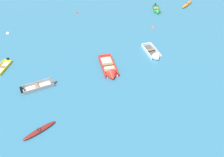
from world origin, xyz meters
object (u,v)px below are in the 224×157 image
(mooring_buoy_far_field, at_px, (77,13))
(kayak_orange_near_right, at_px, (187,4))
(rowboat_grey_far_right, at_px, (46,84))
(rowboat_white_center, at_px, (154,55))
(kayak_maroon_back_row_center, at_px, (39,130))
(mooring_buoy_between_boats_right, at_px, (8,34))
(rowboat_green_midfield_left, at_px, (157,11))
(rowboat_red_outer_right, at_px, (111,72))
(mooring_buoy_near_foreground, at_px, (153,28))

(mooring_buoy_far_field, bearing_deg, kayak_orange_near_right, 3.52)
(rowboat_grey_far_right, xyz_separation_m, rowboat_white_center, (11.58, 3.78, -0.01))
(rowboat_white_center, xyz_separation_m, kayak_orange_near_right, (8.43, 13.44, -0.01))
(kayak_maroon_back_row_center, bearing_deg, mooring_buoy_between_boats_right, 110.17)
(kayak_orange_near_right, bearing_deg, rowboat_green_midfield_left, -159.17)
(kayak_maroon_back_row_center, distance_m, mooring_buoy_between_boats_right, 17.44)
(rowboat_red_outer_right, distance_m, mooring_buoy_far_field, 15.41)
(rowboat_white_center, relative_size, kayak_orange_near_right, 1.21)
(mooring_buoy_far_field, bearing_deg, mooring_buoy_near_foreground, -29.52)
(rowboat_grey_far_right, height_order, rowboat_white_center, rowboat_white_center)
(kayak_maroon_back_row_center, bearing_deg, rowboat_white_center, 39.15)
(rowboat_red_outer_right, relative_size, mooring_buoy_near_foreground, 11.73)
(rowboat_green_midfield_left, relative_size, mooring_buoy_far_field, 8.41)
(mooring_buoy_far_field, bearing_deg, rowboat_grey_far_right, -99.94)
(mooring_buoy_far_field, bearing_deg, rowboat_green_midfield_left, -4.60)
(rowboat_white_center, bearing_deg, rowboat_green_midfield_left, 74.64)
(kayak_orange_near_right, height_order, mooring_buoy_near_foreground, kayak_orange_near_right)
(rowboat_red_outer_right, xyz_separation_m, mooring_buoy_far_field, (-3.56, 14.99, -0.18))
(mooring_buoy_between_boats_right, relative_size, mooring_buoy_near_foreground, 1.20)
(rowboat_green_midfield_left, xyz_separation_m, mooring_buoy_between_boats_right, (-20.64, -4.41, -0.15))
(rowboat_green_midfield_left, distance_m, mooring_buoy_far_field, 11.92)
(rowboat_green_midfield_left, bearing_deg, rowboat_red_outer_right, -120.66)
(kayak_maroon_back_row_center, xyz_separation_m, rowboat_red_outer_right, (6.30, 6.74, 0.05))
(rowboat_green_midfield_left, distance_m, mooring_buoy_between_boats_right, 21.11)
(rowboat_red_outer_right, bearing_deg, rowboat_green_midfield_left, 59.34)
(rowboat_grey_far_right, relative_size, kayak_orange_near_right, 1.18)
(rowboat_grey_far_right, distance_m, mooring_buoy_between_boats_right, 12.32)
(mooring_buoy_near_foreground, bearing_deg, kayak_maroon_back_row_center, -128.90)
(mooring_buoy_far_field, height_order, mooring_buoy_between_boats_right, mooring_buoy_between_boats_right)
(rowboat_grey_far_right, height_order, mooring_buoy_near_foreground, rowboat_grey_far_right)
(rowboat_white_center, height_order, mooring_buoy_far_field, rowboat_white_center)
(rowboat_grey_far_right, relative_size, rowboat_white_center, 0.97)
(rowboat_green_midfield_left, bearing_deg, rowboat_grey_far_right, -134.05)
(kayak_maroon_back_row_center, bearing_deg, mooring_buoy_far_field, 82.81)
(rowboat_white_center, xyz_separation_m, mooring_buoy_near_foreground, (1.41, 6.63, -0.17))
(kayak_maroon_back_row_center, xyz_separation_m, rowboat_white_center, (11.49, 9.35, 0.04))
(rowboat_white_center, bearing_deg, rowboat_red_outer_right, -153.31)
(rowboat_green_midfield_left, xyz_separation_m, rowboat_grey_far_right, (-14.72, -15.21, 0.03))
(kayak_maroon_back_row_center, bearing_deg, mooring_buoy_near_foreground, 51.10)
(mooring_buoy_near_foreground, bearing_deg, rowboat_green_midfield_left, 70.19)
(rowboat_red_outer_right, xyz_separation_m, rowboat_white_center, (5.18, 2.60, -0.01))
(mooring_buoy_near_foreground, bearing_deg, rowboat_white_center, -102.01)
(rowboat_green_midfield_left, xyz_separation_m, rowboat_white_center, (-3.14, -11.43, 0.02))
(rowboat_white_center, bearing_deg, kayak_orange_near_right, 57.90)
(rowboat_white_center, height_order, mooring_buoy_between_boats_right, rowboat_white_center)
(kayak_maroon_back_row_center, height_order, mooring_buoy_near_foreground, kayak_maroon_back_row_center)
(rowboat_white_center, height_order, kayak_orange_near_right, rowboat_white_center)
(rowboat_grey_far_right, xyz_separation_m, mooring_buoy_near_foreground, (12.99, 10.42, -0.18))
(rowboat_grey_far_right, distance_m, mooring_buoy_near_foreground, 16.65)
(mooring_buoy_near_foreground, bearing_deg, rowboat_red_outer_right, -125.51)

